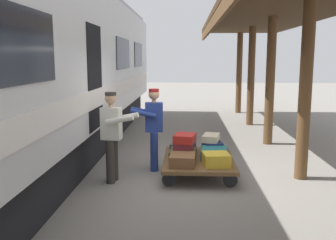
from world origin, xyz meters
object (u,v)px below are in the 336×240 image
luggage_cart (198,160)px  suitcase_brown_leather (183,160)px  train_car (19,72)px  suitcase_cream_canvas (211,138)px  suitcase_navy_fabric (212,146)px  suitcase_slate_roller (183,147)px  suitcase_red_plastic (185,138)px  suitcase_teal_softside (214,153)px  porter_in_overalls (153,126)px  suitcase_yellow_case (216,159)px  porter_by_door (113,134)px  suitcase_olive_duffel (183,154)px  suitcase_burgundy_valise (184,146)px

luggage_cart → suitcase_brown_leather: bearing=59.8°
train_car → suitcase_cream_canvas: (-3.79, -0.76, -1.43)m
luggage_cart → suitcase_navy_fabric: 0.64m
suitcase_slate_roller → suitcase_red_plastic: (-0.04, 0.53, 0.31)m
suitcase_teal_softside → suitcase_red_plastic: bearing=-0.4°
train_car → suitcase_brown_leather: train_car is taller
train_car → porter_in_overalls: 2.85m
suitcase_yellow_case → porter_by_door: porter_by_door is taller
suitcase_teal_softside → suitcase_cream_canvas: suitcase_cream_canvas is taller
suitcase_teal_softside → luggage_cart: bearing=0.0°
train_car → suitcase_olive_duffel: train_car is taller
luggage_cart → suitcase_teal_softside: suitcase_teal_softside is taller
suitcase_teal_softside → suitcase_yellow_case: size_ratio=1.27×
suitcase_cream_canvas → suitcase_navy_fabric: bearing=140.1°
suitcase_olive_duffel → luggage_cart: bearing=180.0°
suitcase_teal_softside → suitcase_burgundy_valise: size_ratio=1.37×
porter_by_door → suitcase_cream_canvas: bearing=-149.2°
suitcase_yellow_case → suitcase_cream_canvas: (0.03, -1.10, 0.18)m
suitcase_yellow_case → porter_by_door: bearing=1.1°
suitcase_red_plastic → porter_by_door: size_ratio=0.29×
suitcase_brown_leather → suitcase_red_plastic: bearing=-93.9°
suitcase_burgundy_valise → suitcase_yellow_case: bearing=138.6°
suitcase_teal_softside → suitcase_burgundy_valise: bearing=0.1°
suitcase_olive_duffel → porter_in_overalls: porter_in_overalls is taller
suitcase_burgundy_valise → suitcase_cream_canvas: bearing=-135.8°
luggage_cart → suitcase_burgundy_valise: suitcase_burgundy_valise is taller
suitcase_teal_softside → suitcase_slate_roller: bearing=-40.7°
suitcase_teal_softside → suitcase_red_plastic: size_ratio=1.19×
suitcase_teal_softside → porter_in_overalls: 1.37m
suitcase_red_plastic → porter_by_door: 1.48m
porter_by_door → porter_in_overalls: bearing=-130.0°
suitcase_brown_leather → porter_by_door: porter_by_door is taller
suitcase_teal_softside → suitcase_red_plastic: suitcase_red_plastic is taller
suitcase_olive_duffel → porter_in_overalls: size_ratio=0.34×
suitcase_slate_roller → suitcase_red_plastic: bearing=93.9°
suitcase_brown_leather → suitcase_cream_canvas: (-0.60, -1.10, 0.20)m
suitcase_brown_leather → luggage_cart: bearing=-120.2°
suitcase_yellow_case → suitcase_cream_canvas: size_ratio=0.86×
suitcase_olive_duffel → suitcase_cream_canvas: suitcase_cream_canvas is taller
suitcase_teal_softside → suitcase_cream_canvas: size_ratio=1.10×
train_car → suitcase_navy_fabric: 4.21m
suitcase_navy_fabric → suitcase_brown_leather: (0.63, 1.08, -0.01)m
suitcase_slate_roller → suitcase_yellow_case: 1.25m
suitcase_teal_softside → suitcase_yellow_case: bearing=90.0°
suitcase_yellow_case → porter_in_overalls: size_ratio=0.28×
porter_in_overalls → suitcase_teal_softside: bearing=168.9°
train_car → suitcase_olive_duffel: 3.60m
suitcase_red_plastic → porter_in_overalls: (0.66, -0.24, 0.19)m
luggage_cart → train_car: bearing=3.2°
porter_in_overalls → suitcase_brown_leather: bearing=128.5°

